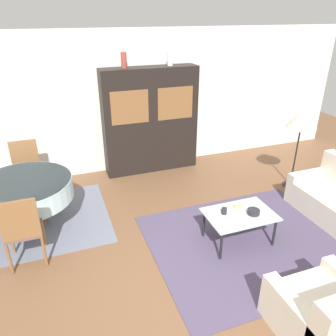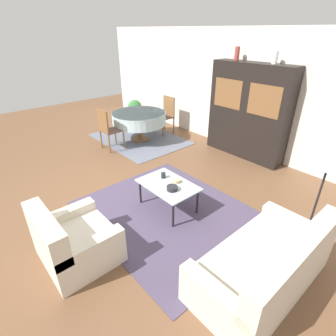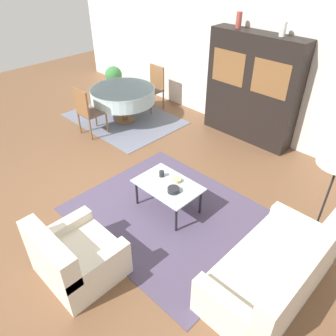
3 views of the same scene
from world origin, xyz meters
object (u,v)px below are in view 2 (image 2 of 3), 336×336
(armchair, at_px, (73,241))
(potted_plant, at_px, (135,108))
(cup, at_px, (163,175))
(couch, at_px, (266,267))
(dining_chair_far, at_px, (166,113))
(bowl, at_px, (172,188))
(vase_short, at_px, (275,58))
(coffee_table, at_px, (168,187))
(floor_lamp, at_px, (332,156))
(dining_chair_near, at_px, (108,127))
(display_cabinet, at_px, (248,112))
(vase_tall, at_px, (237,54))
(bowl_small, at_px, (177,181))
(dining_table, at_px, (139,118))

(armchair, xyz_separation_m, potted_plant, (-4.45, 4.03, 0.06))
(cup, xyz_separation_m, potted_plant, (-4.20, 2.34, -0.16))
(couch, relative_size, dining_chair_far, 1.73)
(bowl, bearing_deg, vase_short, 94.00)
(coffee_table, relative_size, floor_lamp, 0.65)
(dining_chair_near, distance_m, floor_lamp, 4.66)
(couch, height_order, armchair, couch)
(coffee_table, height_order, dining_chair_near, dining_chair_near)
(couch, relative_size, dining_chair_near, 1.73)
(display_cabinet, bearing_deg, coffee_table, -80.98)
(dining_chair_near, xyz_separation_m, bowl, (2.94, -0.57, -0.07))
(armchair, distance_m, vase_tall, 4.81)
(coffee_table, bearing_deg, vase_short, 90.53)
(display_cabinet, bearing_deg, bowl_small, -79.48)
(display_cabinet, xyz_separation_m, cup, (0.22, -2.64, -0.52))
(couch, height_order, coffee_table, couch)
(bowl, xyz_separation_m, vase_short, (-0.19, 2.78, 1.67))
(bowl_small, bearing_deg, dining_chair_far, 141.94)
(couch, height_order, display_cabinet, display_cabinet)
(potted_plant, bearing_deg, dining_table, -31.13)
(couch, xyz_separation_m, potted_plant, (-6.25, 2.57, 0.06))
(dining_chair_near, distance_m, cup, 2.60)
(coffee_table, distance_m, bowl, 0.20)
(bowl_small, relative_size, vase_tall, 0.44)
(dining_chair_far, bearing_deg, coffee_table, 139.74)
(dining_chair_far, relative_size, potted_plant, 1.60)
(dining_chair_far, bearing_deg, dining_chair_near, 90.00)
(couch, distance_m, cup, 2.07)
(bowl_small, distance_m, potted_plant, 5.00)
(couch, distance_m, vase_short, 3.90)
(couch, relative_size, bowl_small, 14.51)
(armchair, relative_size, potted_plant, 1.48)
(armchair, distance_m, dining_table, 4.15)
(display_cabinet, height_order, floor_lamp, display_cabinet)
(dining_table, bearing_deg, vase_tall, 34.57)
(dining_chair_far, bearing_deg, floor_lamp, 164.84)
(dining_table, xyz_separation_m, vase_tall, (1.87, 1.29, 1.58))
(dining_table, distance_m, cup, 2.89)
(bowl_small, relative_size, vase_short, 0.51)
(couch, xyz_separation_m, floor_lamp, (-0.04, 1.26, 0.97))
(bowl_small, bearing_deg, vase_short, 91.60)
(bowl, xyz_separation_m, potted_plant, (-4.57, 2.48, -0.14))
(display_cabinet, xyz_separation_m, potted_plant, (-3.97, -0.30, -0.67))
(coffee_table, bearing_deg, dining_chair_far, 139.74)
(potted_plant, bearing_deg, floor_lamp, -11.91)
(dining_table, height_order, bowl_small, dining_table)
(coffee_table, height_order, dining_table, dining_table)
(dining_chair_far, distance_m, cup, 3.42)
(dining_chair_near, relative_size, dining_chair_far, 1.00)
(couch, xyz_separation_m, coffee_table, (-1.84, 0.16, 0.12))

